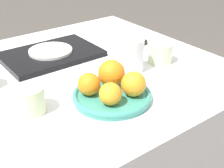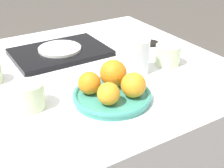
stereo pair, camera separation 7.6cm
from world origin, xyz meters
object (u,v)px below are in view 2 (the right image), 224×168
Objects in this scene: fruit_platter at (112,96)px; soy_dish at (151,43)px; orange_0 at (109,94)px; side_plate at (60,49)px; orange_2 at (113,73)px; orange_3 at (89,83)px; water_glass at (138,56)px; cup_1 at (168,55)px; orange_1 at (133,85)px; serving_tray at (60,52)px; cup_3 at (30,96)px.

fruit_platter is 3.75× the size of soy_dish.
side_plate is (0.03, 0.42, -0.02)m from orange_0.
orange_2 reaches higher than side_plate.
orange_0 is at bearing -128.42° from orange_2.
soy_dish is (0.33, 0.24, -0.05)m from orange_2.
soy_dish is (0.36, 0.28, -0.01)m from fruit_platter.
orange_3 is 0.23m from water_glass.
orange_0 is 0.71× the size of cup_1.
serving_tray is at bearing 96.27° from orange_1.
cup_3 is at bearing -125.48° from serving_tray.
orange_1 reaches higher than orange_0.
orange_3 is at bearing -13.76° from cup_3.
water_glass is at bearing 178.11° from cup_1.
serving_tray is at bearing 121.64° from water_glass.
side_plate is at bearing 85.32° from orange_0.
orange_2 reaches higher than soy_dish.
orange_2 reaches higher than serving_tray.
orange_2 is 0.71× the size of water_glass.
orange_3 is 0.41× the size of side_plate.
serving_tray reaches higher than soy_dish.
fruit_platter is 0.38m from serving_tray.
side_plate is (0.05, 0.34, -0.02)m from orange_3.
cup_3 is (-0.18, 0.12, -0.01)m from orange_0.
orange_1 is at bearing -0.75° from orange_0.
side_plate is at bearing 96.27° from orange_1.
orange_1 is 0.45m from soy_dish.
side_plate is 1.96× the size of cup_3.
orange_0 is (-0.03, -0.04, 0.04)m from fruit_platter.
side_plate is at bearing 136.61° from cup_1.
cup_3 is at bearing -125.48° from side_plate.
orange_2 is 0.34m from serving_tray.
orange_1 is 0.88× the size of orange_2.
orange_3 reaches higher than serving_tray.
serving_tray is 5.73× the size of soy_dish.
orange_0 is 0.08m from orange_3.
soy_dish is at bearing 30.70° from orange_3.
water_glass reaches higher than orange_3.
orange_3 is at bearing 102.30° from orange_0.
cup_1 reaches higher than soy_dish.
orange_2 is (-0.01, 0.08, 0.00)m from orange_1.
cup_1 is at bearing 19.49° from fruit_platter.
serving_tray is (0.03, 0.42, -0.04)m from orange_0.
orange_0 is 0.08m from orange_1.
orange_3 is (-0.02, 0.08, 0.00)m from orange_0.
serving_tray is (0.05, 0.34, -0.04)m from orange_3.
cup_1 is (0.29, -0.28, 0.01)m from side_plate.
cup_1 reaches higher than serving_tray.
cup_3 is at bearing -177.36° from cup_1.
cup_3 reaches higher than serving_tray.
orange_3 is 0.57× the size of water_glass.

